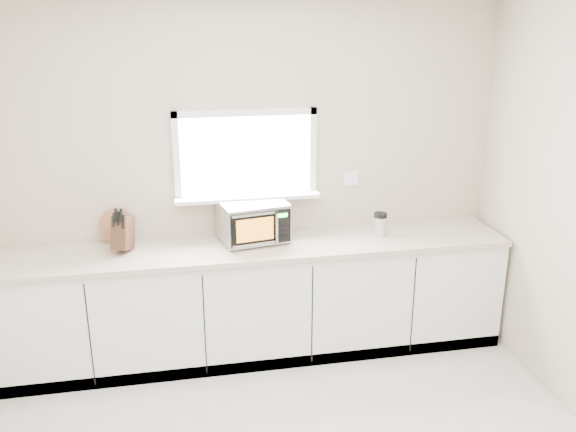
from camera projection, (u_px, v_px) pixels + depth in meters
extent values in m
cube|color=#C4B09C|center=(246.00, 180.00, 4.75)|extent=(4.00, 0.02, 2.70)
cube|color=white|center=(246.00, 155.00, 4.67)|extent=(1.00, 0.02, 0.60)
cube|color=white|center=(248.00, 197.00, 4.71)|extent=(1.12, 0.16, 0.03)
cube|color=white|center=(245.00, 113.00, 4.56)|extent=(1.10, 0.04, 0.05)
cube|color=white|center=(247.00, 196.00, 4.76)|extent=(1.10, 0.04, 0.05)
cube|color=white|center=(177.00, 158.00, 4.56)|extent=(0.05, 0.04, 0.70)
cube|color=white|center=(313.00, 152.00, 4.75)|extent=(0.05, 0.04, 0.70)
cube|color=white|center=(351.00, 178.00, 4.90)|extent=(0.12, 0.01, 0.12)
cube|color=white|center=(254.00, 302.00, 4.76)|extent=(3.92, 0.60, 0.88)
cube|color=#B3AB94|center=(253.00, 247.00, 4.60)|extent=(3.92, 0.64, 0.04)
cylinder|color=black|center=(233.00, 250.00, 4.49)|extent=(0.02, 0.02, 0.01)
cylinder|color=black|center=(223.00, 237.00, 4.74)|extent=(0.02, 0.02, 0.01)
cylinder|color=black|center=(285.00, 242.00, 4.63)|extent=(0.02, 0.02, 0.01)
cylinder|color=black|center=(272.00, 230.00, 4.88)|extent=(0.02, 0.02, 0.01)
cube|color=silver|center=(253.00, 221.00, 4.64)|extent=(0.54, 0.45, 0.29)
cube|color=black|center=(261.00, 229.00, 4.47)|extent=(0.46, 0.09, 0.25)
cube|color=orange|center=(255.00, 230.00, 4.45)|extent=(0.28, 0.05, 0.17)
cylinder|color=silver|center=(277.00, 228.00, 4.49)|extent=(0.02, 0.02, 0.23)
cube|color=black|center=(282.00, 226.00, 4.52)|extent=(0.11, 0.03, 0.25)
cube|color=#19FF33|center=(282.00, 215.00, 4.49)|extent=(0.08, 0.02, 0.03)
cube|color=silver|center=(253.00, 202.00, 4.59)|extent=(0.54, 0.45, 0.01)
cube|color=#422417|center=(123.00, 233.00, 4.44)|extent=(0.18, 0.26, 0.29)
cube|color=black|center=(114.00, 220.00, 4.35)|extent=(0.03, 0.05, 0.10)
cube|color=black|center=(118.00, 218.00, 4.34)|extent=(0.03, 0.05, 0.10)
cube|color=black|center=(123.00, 222.00, 4.35)|extent=(0.03, 0.05, 0.10)
cube|color=black|center=(116.00, 215.00, 4.34)|extent=(0.03, 0.05, 0.10)
cube|color=black|center=(121.00, 216.00, 4.33)|extent=(0.03, 0.05, 0.10)
cylinder|color=#A86041|center=(117.00, 226.00, 4.60)|extent=(0.27, 0.06, 0.27)
cylinder|color=silver|center=(380.00, 226.00, 4.78)|extent=(0.11, 0.11, 0.15)
cylinder|color=black|center=(381.00, 215.00, 4.75)|extent=(0.11, 0.11, 0.04)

